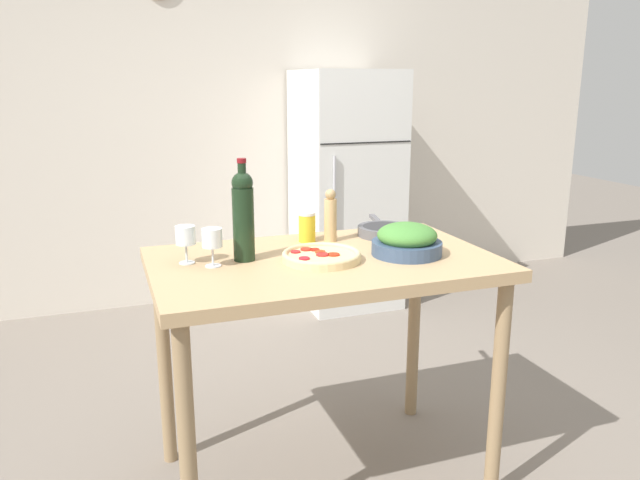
{
  "coord_description": "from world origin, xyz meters",
  "views": [
    {
      "loc": [
        -0.77,
        -2.11,
        1.58
      ],
      "look_at": [
        0.0,
        0.04,
        1.0
      ],
      "focal_mm": 35.0,
      "sensor_mm": 36.0,
      "label": 1
    }
  ],
  "objects_px": {
    "wine_bottle": "(243,214)",
    "wine_glass_near": "(212,240)",
    "salad_bowl": "(407,241)",
    "cast_iron_skillet": "(384,230)",
    "wine_glass_far": "(186,237)",
    "pepper_mill": "(330,216)",
    "salt_canister": "(307,227)",
    "refrigerator": "(346,189)",
    "homemade_pizza": "(321,256)"
  },
  "relations": [
    {
      "from": "wine_glass_near",
      "to": "pepper_mill",
      "type": "distance_m",
      "value": 0.56
    },
    {
      "from": "pepper_mill",
      "to": "salt_canister",
      "type": "xyz_separation_m",
      "value": [
        -0.09,
        0.03,
        -0.04
      ]
    },
    {
      "from": "salad_bowl",
      "to": "refrigerator",
      "type": "bearing_deg",
      "value": 74.34
    },
    {
      "from": "pepper_mill",
      "to": "wine_glass_near",
      "type": "bearing_deg",
      "value": -159.36
    },
    {
      "from": "wine_glass_near",
      "to": "salt_canister",
      "type": "xyz_separation_m",
      "value": [
        0.43,
        0.22,
        -0.04
      ]
    },
    {
      "from": "salt_canister",
      "to": "pepper_mill",
      "type": "bearing_deg",
      "value": -16.75
    },
    {
      "from": "wine_glass_far",
      "to": "homemade_pizza",
      "type": "distance_m",
      "value": 0.5
    },
    {
      "from": "wine_glass_near",
      "to": "cast_iron_skillet",
      "type": "height_order",
      "value": "wine_glass_near"
    },
    {
      "from": "wine_glass_near",
      "to": "cast_iron_skillet",
      "type": "distance_m",
      "value": 0.8
    },
    {
      "from": "pepper_mill",
      "to": "salt_canister",
      "type": "distance_m",
      "value": 0.11
    },
    {
      "from": "pepper_mill",
      "to": "salt_canister",
      "type": "bearing_deg",
      "value": 163.25
    },
    {
      "from": "wine_glass_far",
      "to": "salad_bowl",
      "type": "xyz_separation_m",
      "value": [
        0.8,
        -0.17,
        -0.04
      ]
    },
    {
      "from": "salad_bowl",
      "to": "homemade_pizza",
      "type": "bearing_deg",
      "value": 174.03
    },
    {
      "from": "wine_bottle",
      "to": "cast_iron_skillet",
      "type": "bearing_deg",
      "value": 14.46
    },
    {
      "from": "pepper_mill",
      "to": "salad_bowl",
      "type": "bearing_deg",
      "value": -55.46
    },
    {
      "from": "refrigerator",
      "to": "pepper_mill",
      "type": "distance_m",
      "value": 1.91
    },
    {
      "from": "wine_glass_far",
      "to": "cast_iron_skillet",
      "type": "relative_size",
      "value": 0.38
    },
    {
      "from": "cast_iron_skillet",
      "to": "refrigerator",
      "type": "bearing_deg",
      "value": 73.31
    },
    {
      "from": "wine_bottle",
      "to": "salt_canister",
      "type": "xyz_separation_m",
      "value": [
        0.3,
        0.18,
        -0.11
      ]
    },
    {
      "from": "wine_glass_near",
      "to": "wine_glass_far",
      "type": "relative_size",
      "value": 1.0
    },
    {
      "from": "salad_bowl",
      "to": "cast_iron_skillet",
      "type": "relative_size",
      "value": 0.73
    },
    {
      "from": "salad_bowl",
      "to": "cast_iron_skillet",
      "type": "bearing_deg",
      "value": 80.38
    },
    {
      "from": "homemade_pizza",
      "to": "refrigerator",
      "type": "bearing_deg",
      "value": 65.68
    },
    {
      "from": "wine_glass_far",
      "to": "cast_iron_skillet",
      "type": "xyz_separation_m",
      "value": [
        0.86,
        0.14,
        -0.08
      ]
    },
    {
      "from": "refrigerator",
      "to": "salt_canister",
      "type": "xyz_separation_m",
      "value": [
        -0.86,
        -1.71,
        0.17
      ]
    },
    {
      "from": "wine_bottle",
      "to": "refrigerator",
      "type": "bearing_deg",
      "value": 58.35
    },
    {
      "from": "homemade_pizza",
      "to": "salt_canister",
      "type": "distance_m",
      "value": 0.29
    },
    {
      "from": "wine_glass_far",
      "to": "pepper_mill",
      "type": "distance_m",
      "value": 0.62
    },
    {
      "from": "wine_glass_far",
      "to": "cast_iron_skillet",
      "type": "bearing_deg",
      "value": 9.17
    },
    {
      "from": "refrigerator",
      "to": "salad_bowl",
      "type": "height_order",
      "value": "refrigerator"
    },
    {
      "from": "wine_bottle",
      "to": "pepper_mill",
      "type": "bearing_deg",
      "value": 21.26
    },
    {
      "from": "wine_bottle",
      "to": "salad_bowl",
      "type": "relative_size",
      "value": 1.41
    },
    {
      "from": "wine_glass_far",
      "to": "pepper_mill",
      "type": "bearing_deg",
      "value": 11.72
    },
    {
      "from": "wine_bottle",
      "to": "wine_glass_near",
      "type": "xyz_separation_m",
      "value": [
        -0.12,
        -0.04,
        -0.08
      ]
    },
    {
      "from": "refrigerator",
      "to": "wine_glass_near",
      "type": "height_order",
      "value": "refrigerator"
    },
    {
      "from": "salad_bowl",
      "to": "pepper_mill",
      "type": "bearing_deg",
      "value": 124.54
    },
    {
      "from": "wine_bottle",
      "to": "salad_bowl",
      "type": "distance_m",
      "value": 0.62
    },
    {
      "from": "wine_glass_far",
      "to": "homemade_pizza",
      "type": "height_order",
      "value": "wine_glass_far"
    },
    {
      "from": "wine_glass_near",
      "to": "cast_iron_skillet",
      "type": "bearing_deg",
      "value": 15.14
    },
    {
      "from": "refrigerator",
      "to": "wine_glass_near",
      "type": "relative_size",
      "value": 11.88
    },
    {
      "from": "wine_bottle",
      "to": "wine_glass_near",
      "type": "height_order",
      "value": "wine_bottle"
    },
    {
      "from": "homemade_pizza",
      "to": "salad_bowl",
      "type": "bearing_deg",
      "value": -5.97
    },
    {
      "from": "refrigerator",
      "to": "salt_canister",
      "type": "bearing_deg",
      "value": -116.74
    },
    {
      "from": "wine_glass_near",
      "to": "homemade_pizza",
      "type": "height_order",
      "value": "wine_glass_near"
    },
    {
      "from": "pepper_mill",
      "to": "salad_bowl",
      "type": "height_order",
      "value": "pepper_mill"
    },
    {
      "from": "homemade_pizza",
      "to": "cast_iron_skillet",
      "type": "xyz_separation_m",
      "value": [
        0.38,
        0.27,
        0.0
      ]
    },
    {
      "from": "wine_glass_near",
      "to": "wine_bottle",
      "type": "bearing_deg",
      "value": 18.6
    },
    {
      "from": "refrigerator",
      "to": "wine_glass_near",
      "type": "bearing_deg",
      "value": -123.71
    },
    {
      "from": "wine_bottle",
      "to": "homemade_pizza",
      "type": "relative_size",
      "value": 1.29
    },
    {
      "from": "wine_bottle",
      "to": "pepper_mill",
      "type": "height_order",
      "value": "wine_bottle"
    }
  ]
}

